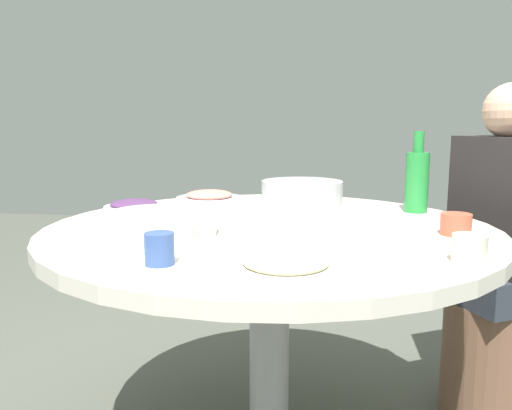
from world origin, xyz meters
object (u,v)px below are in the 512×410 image
at_px(rice_bowl, 302,191).
at_px(green_bottle, 417,180).
at_px(dish_shrimp, 209,197).
at_px(tea_cup_side, 469,249).
at_px(round_dining_table, 270,257).
at_px(dish_noodles, 285,265).
at_px(dish_eggplant, 134,206).
at_px(stool_for_diner_left, 493,358).
at_px(tea_cup_near, 456,224).
at_px(diner_left, 504,213).
at_px(soup_bowl, 161,224).
at_px(tea_cup_far, 159,249).

relative_size(rice_bowl, green_bottle, 1.13).
height_order(dish_shrimp, tea_cup_side, tea_cup_side).
bearing_deg(green_bottle, round_dining_table, 33.31).
bearing_deg(dish_noodles, tea_cup_side, -160.46).
distance_m(rice_bowl, dish_eggplant, 0.61).
bearing_deg(stool_for_diner_left, rice_bowl, -2.55).
height_order(tea_cup_near, stool_for_diner_left, tea_cup_near).
distance_m(dish_noodles, green_bottle, 0.85).
height_order(round_dining_table, dish_noodles, dish_noodles).
distance_m(dish_shrimp, diner_left, 1.05).
height_order(dish_shrimp, stool_for_diner_left, dish_shrimp).
height_order(round_dining_table, stool_for_diner_left, round_dining_table).
distance_m(rice_bowl, soup_bowl, 0.70).
xyz_separation_m(round_dining_table, tea_cup_side, (-0.47, 0.33, 0.13)).
distance_m(round_dining_table, diner_left, 0.88).
height_order(dish_shrimp, diner_left, diner_left).
height_order(rice_bowl, tea_cup_near, rice_bowl).
bearing_deg(dish_shrimp, dish_eggplant, 51.30).
relative_size(soup_bowl, dish_shrimp, 1.18).
xyz_separation_m(rice_bowl, dish_noodles, (-0.02, 0.91, -0.03)).
bearing_deg(soup_bowl, tea_cup_side, 167.73).
height_order(round_dining_table, tea_cup_far, tea_cup_far).
bearing_deg(dish_noodles, soup_bowl, -39.59).
distance_m(rice_bowl, dish_shrimp, 0.35).
bearing_deg(stool_for_diner_left, tea_cup_near, 60.10).
xyz_separation_m(round_dining_table, rice_bowl, (-0.07, -0.44, 0.14)).
distance_m(dish_noodles, tea_cup_far, 0.27).
bearing_deg(rice_bowl, dish_noodles, 91.37).
bearing_deg(stool_for_diner_left, diner_left, 0.00).
relative_size(soup_bowl, tea_cup_far, 4.29).
bearing_deg(stool_for_diner_left, round_dining_table, 28.16).
bearing_deg(tea_cup_side, stool_for_diner_left, -112.11).
relative_size(dish_noodles, tea_cup_side, 3.24).
height_order(soup_bowl, dish_shrimp, soup_bowl).
bearing_deg(tea_cup_near, stool_for_diner_left, -119.90).
height_order(dish_shrimp, dish_noodles, dish_shrimp).
xyz_separation_m(round_dining_table, soup_bowl, (0.27, 0.17, 0.12)).
height_order(tea_cup_side, diner_left, diner_left).
height_order(rice_bowl, tea_cup_far, rice_bowl).
bearing_deg(rice_bowl, soup_bowl, 61.44).
relative_size(rice_bowl, tea_cup_far, 4.42).
xyz_separation_m(soup_bowl, tea_cup_far, (-0.09, 0.27, 0.00)).
bearing_deg(dish_shrimp, stool_for_diner_left, 179.91).
xyz_separation_m(tea_cup_near, tea_cup_side, (0.04, 0.28, 0.00)).
bearing_deg(stool_for_diner_left, dish_noodles, 52.18).
xyz_separation_m(stool_for_diner_left, diner_left, (0.00, 0.00, 0.54)).
distance_m(dish_eggplant, tea_cup_near, 1.00).
height_order(dish_noodles, green_bottle, green_bottle).
height_order(dish_eggplant, tea_cup_side, tea_cup_side).
xyz_separation_m(dish_shrimp, diner_left, (-1.05, 0.00, -0.03)).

